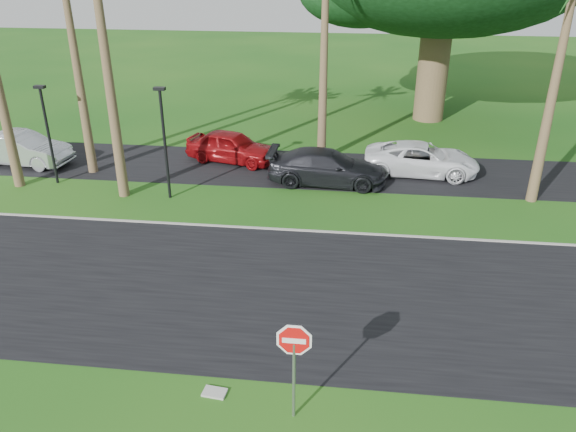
% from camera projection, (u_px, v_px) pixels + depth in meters
% --- Properties ---
extents(ground, '(120.00, 120.00, 0.00)m').
position_uv_depth(ground, '(288.00, 332.00, 15.33)').
color(ground, '#134912').
rests_on(ground, ground).
extents(road, '(120.00, 8.00, 0.02)m').
position_uv_depth(road, '(295.00, 291.00, 17.11)').
color(road, black).
rests_on(road, ground).
extents(parking_strip, '(120.00, 5.00, 0.02)m').
position_uv_depth(parking_strip, '(319.00, 170.00, 26.52)').
color(parking_strip, black).
rests_on(parking_strip, ground).
extents(curb, '(120.00, 0.12, 0.06)m').
position_uv_depth(curb, '(307.00, 231.00, 20.73)').
color(curb, gray).
rests_on(curb, ground).
extents(stop_sign_near, '(1.05, 0.07, 2.62)m').
position_uv_depth(stop_sign_near, '(294.00, 353.00, 11.82)').
color(stop_sign_near, gray).
rests_on(stop_sign_near, ground).
extents(streetlight_left, '(0.45, 0.25, 4.34)m').
position_uv_depth(streetlight_left, '(47.00, 129.00, 23.99)').
color(streetlight_left, black).
rests_on(streetlight_left, ground).
extents(streetlight_right, '(0.45, 0.25, 4.64)m').
position_uv_depth(streetlight_right, '(164.00, 137.00, 22.44)').
color(streetlight_right, black).
rests_on(streetlight_right, ground).
extents(car_silver, '(4.87, 2.12, 1.56)m').
position_uv_depth(car_silver, '(21.00, 149.00, 26.83)').
color(car_silver, silver).
rests_on(car_silver, ground).
extents(car_red, '(4.76, 2.86, 1.52)m').
position_uv_depth(car_red, '(232.00, 147.00, 27.21)').
color(car_red, maroon).
rests_on(car_red, ground).
extents(car_dark, '(5.25, 2.29, 1.50)m').
position_uv_depth(car_dark, '(327.00, 168.00, 24.67)').
color(car_dark, black).
rests_on(car_dark, ground).
extents(car_minivan, '(5.33, 2.74, 1.44)m').
position_uv_depth(car_minivan, '(422.00, 159.00, 25.72)').
color(car_minivan, white).
rests_on(car_minivan, ground).
extents(utility_slab, '(0.59, 0.41, 0.06)m').
position_uv_depth(utility_slab, '(215.00, 392.00, 13.19)').
color(utility_slab, '#A3A39B').
rests_on(utility_slab, ground).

